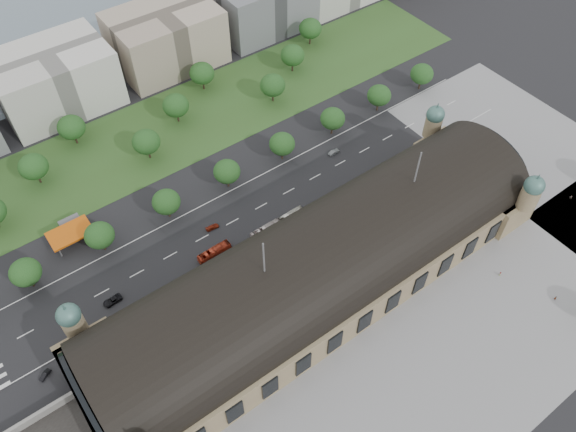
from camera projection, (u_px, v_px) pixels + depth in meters
ground at (320, 286)px, 175.21m from camera, size 900.00×900.00×0.00m
station at (321, 267)px, 167.34m from camera, size 150.00×48.40×44.30m
plaza_south at (446, 375)px, 156.25m from camera, size 190.00×48.00×0.12m
plaza_east at (531, 151)px, 214.43m from camera, size 56.00×100.00×0.12m
road_slab at (202, 238)px, 187.27m from camera, size 260.00×26.00×0.10m
grass_belt at (141, 142)px, 217.63m from camera, size 300.00×45.00×0.10m
petrol_station at (71, 228)px, 186.22m from camera, size 14.00×13.00×5.05m
office_3 at (55, 80)px, 223.43m from camera, size 45.00×32.00×24.00m
office_4 at (166, 38)px, 242.47m from camera, size 45.00×32.00×24.00m
office_5 at (261, 2)px, 261.50m from camera, size 45.00×32.00×24.00m
tree_row_2 at (25, 272)px, 169.54m from camera, size 9.60×9.60×11.52m
tree_row_3 at (99, 235)px, 178.68m from camera, size 9.60×9.60×11.52m
tree_row_4 at (166, 202)px, 187.82m from camera, size 9.60×9.60×11.52m
tree_row_5 at (227, 172)px, 196.95m from camera, size 9.60×9.60×11.52m
tree_row_6 at (282, 144)px, 206.09m from camera, size 9.60×9.60×11.52m
tree_row_7 at (333, 119)px, 215.23m from camera, size 9.60×9.60×11.52m
tree_row_8 at (379, 95)px, 224.37m from camera, size 9.60×9.60×11.52m
tree_row_9 at (422, 74)px, 233.50m from camera, size 9.60×9.60×11.52m
tree_belt_4 at (33, 167)px, 197.66m from camera, size 10.40×10.40×12.48m
tree_belt_5 at (71, 127)px, 211.10m from camera, size 10.40×10.40×12.48m
tree_belt_6 at (146, 142)px, 205.91m from camera, size 10.40×10.40×12.48m
tree_belt_7 at (176, 105)px, 219.36m from camera, size 10.40×10.40×12.48m
tree_belt_8 at (202, 73)px, 232.80m from camera, size 10.40×10.40×12.48m
tree_belt_9 at (273, 85)px, 227.61m from camera, size 10.40×10.40×12.48m
tree_belt_10 at (292, 55)px, 241.06m from camera, size 10.40×10.40×12.48m
tree_belt_11 at (310, 28)px, 254.50m from camera, size 10.40×10.40×12.48m
traffic_car_2 at (113, 300)px, 170.87m from camera, size 5.98×3.04×1.62m
traffic_car_3 at (212, 227)px, 189.52m from camera, size 4.75×2.25×1.34m
traffic_car_5 at (334, 152)px, 212.91m from camera, size 4.71×1.81×1.53m
traffic_car_6 at (432, 114)px, 227.52m from camera, size 5.01×2.37×1.38m
parked_car_0 at (45, 375)px, 155.66m from camera, size 4.02×3.03×1.27m
parked_car_1 at (136, 325)px, 165.45m from camera, size 6.09×4.59×1.54m
parked_car_2 at (158, 306)px, 169.71m from camera, size 4.64×3.97×1.28m
parked_car_3 at (173, 291)px, 173.10m from camera, size 4.67×3.54×1.48m
parked_car_4 at (189, 288)px, 173.81m from camera, size 5.27×3.66×1.65m
parked_car_5 at (207, 271)px, 177.76m from camera, size 6.23×5.08×1.58m
parked_car_6 at (202, 275)px, 177.07m from camera, size 4.82×3.50×1.30m
bus_west at (214, 252)px, 181.54m from camera, size 11.81×3.02×3.27m
bus_mid at (267, 230)px, 187.45m from camera, size 11.93×2.96×3.31m
bus_east at (290, 217)px, 191.16m from camera, size 11.51×2.92×3.19m
pedestrian_0 at (500, 274)px, 177.11m from camera, size 0.91×0.68×1.65m
pedestrian_1 at (555, 298)px, 171.27m from camera, size 0.62×0.76×1.81m
pedestrian_2 at (571, 197)px, 197.86m from camera, size 1.05×1.06×1.96m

